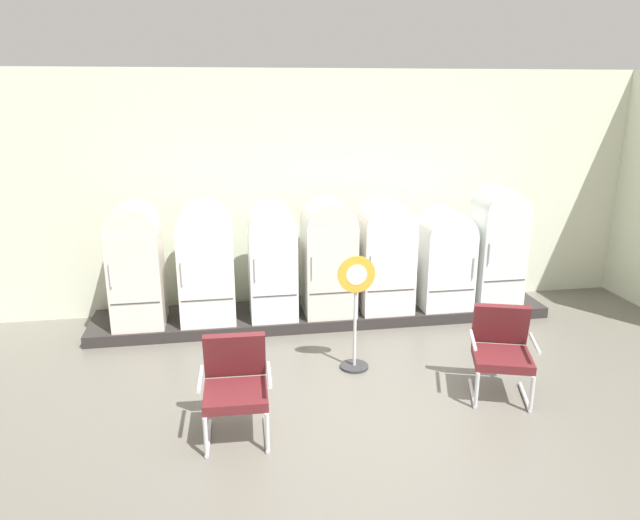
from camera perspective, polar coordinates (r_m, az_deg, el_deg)
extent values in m
cube|color=#646057|center=(5.40, 6.08, -18.11)|extent=(12.00, 10.00, 0.05)
cube|color=silver|center=(8.15, -0.41, 6.68)|extent=(11.76, 0.12, 3.29)
cube|color=#47443F|center=(8.03, -0.43, 15.83)|extent=(11.76, 0.07, 0.06)
cube|color=#2D2928|center=(7.97, 0.33, -5.32)|extent=(6.10, 0.95, 0.15)
cube|color=silver|center=(7.61, -17.51, -1.66)|extent=(0.63, 0.64, 1.23)
cylinder|color=silver|center=(7.45, -17.91, 2.85)|extent=(0.63, 0.63, 0.63)
cube|color=#383838|center=(7.38, -17.68, -4.08)|extent=(0.58, 0.01, 0.01)
cylinder|color=silver|center=(7.30, -19.92, -1.45)|extent=(0.02, 0.02, 0.28)
cube|color=white|center=(7.54, -11.05, -1.48)|extent=(0.69, 0.65, 1.20)
cylinder|color=white|center=(7.38, -11.31, 2.96)|extent=(0.69, 0.63, 0.69)
cube|color=#383838|center=(7.30, -11.01, -3.88)|extent=(0.63, 0.01, 0.01)
cylinder|color=silver|center=(7.19, -13.43, -1.31)|extent=(0.02, 0.02, 0.28)
cube|color=white|center=(7.53, -4.68, -1.21)|extent=(0.60, 0.59, 1.21)
cylinder|color=white|center=(7.37, -4.79, 3.28)|extent=(0.60, 0.58, 0.60)
cube|color=#383838|center=(7.32, -4.44, -3.54)|extent=(0.55, 0.01, 0.01)
cylinder|color=silver|center=(7.17, -6.40, -0.94)|extent=(0.02, 0.02, 0.28)
cube|color=silver|center=(7.67, 0.84, -0.88)|extent=(0.66, 0.69, 1.20)
cylinder|color=silver|center=(7.51, 0.86, 3.49)|extent=(0.66, 0.67, 0.66)
cube|color=#383838|center=(7.41, 1.31, -3.26)|extent=(0.61, 0.01, 0.01)
cylinder|color=silver|center=(7.25, -0.76, -0.73)|extent=(0.02, 0.02, 0.28)
cube|color=white|center=(7.84, 6.35, -0.70)|extent=(0.68, 0.69, 1.17)
cylinder|color=white|center=(7.69, 6.48, 3.46)|extent=(0.68, 0.68, 0.68)
cube|color=#383838|center=(7.59, 7.01, -2.98)|extent=(0.63, 0.01, 0.01)
cylinder|color=silver|center=(7.40, 5.03, -0.58)|extent=(0.02, 0.02, 0.28)
cube|color=white|center=(8.11, 12.01, -0.96)|extent=(0.68, 0.67, 1.01)
cylinder|color=white|center=(7.98, 12.23, 2.51)|extent=(0.68, 0.65, 0.68)
cube|color=#383838|center=(7.87, 12.81, -2.95)|extent=(0.62, 0.01, 0.01)
cylinder|color=silver|center=(7.88, 14.86, -0.75)|extent=(0.02, 0.02, 0.28)
cube|color=silver|center=(8.33, 16.90, 0.23)|extent=(0.63, 0.59, 1.32)
cylinder|color=silver|center=(8.18, 17.28, 4.66)|extent=(0.63, 0.58, 0.63)
cube|color=#383838|center=(8.14, 17.67, -1.95)|extent=(0.58, 0.01, 0.01)
cylinder|color=silver|center=(7.91, 16.31, 0.63)|extent=(0.02, 0.02, 0.28)
cylinder|color=silver|center=(5.54, -10.90, -16.79)|extent=(0.06, 0.56, 0.04)
cylinder|color=silver|center=(5.22, -11.16, -16.68)|extent=(0.04, 0.04, 0.36)
cylinder|color=silver|center=(5.53, -5.28, -16.61)|extent=(0.06, 0.56, 0.04)
cylinder|color=silver|center=(5.21, -5.20, -16.50)|extent=(0.04, 0.04, 0.36)
cube|color=maroon|center=(5.32, -8.27, -13.02)|extent=(0.58, 0.53, 0.09)
cube|color=maroon|center=(5.43, -8.37, -9.20)|extent=(0.56, 0.18, 0.45)
cylinder|color=silver|center=(5.24, -11.68, -11.35)|extent=(0.05, 0.46, 0.04)
cylinder|color=silver|center=(5.23, -5.03, -11.13)|extent=(0.05, 0.46, 0.04)
cylinder|color=silver|center=(6.33, 14.75, -12.52)|extent=(0.21, 0.55, 0.04)
cylinder|color=silver|center=(6.02, 15.13, -12.20)|extent=(0.05, 0.05, 0.36)
cylinder|color=silver|center=(6.41, 19.48, -12.56)|extent=(0.21, 0.55, 0.04)
cylinder|color=silver|center=(6.10, 20.09, -12.23)|extent=(0.05, 0.05, 0.36)
cube|color=maroon|center=(6.18, 17.45, -9.22)|extent=(0.69, 0.66, 0.09)
cube|color=maroon|center=(6.32, 17.30, -6.01)|extent=(0.58, 0.32, 0.45)
cylinder|color=silver|center=(6.07, 14.80, -7.59)|extent=(0.18, 0.45, 0.04)
cylinder|color=silver|center=(6.17, 20.35, -7.70)|extent=(0.18, 0.45, 0.04)
cylinder|color=#2D2D30|center=(6.69, 3.37, -10.37)|extent=(0.32, 0.32, 0.03)
cylinder|color=silver|center=(6.45, 3.46, -5.95)|extent=(0.04, 0.04, 1.09)
cylinder|color=gold|center=(6.24, 3.60, -1.43)|extent=(0.41, 0.02, 0.41)
cylinder|color=white|center=(6.23, 3.62, -1.46)|extent=(0.23, 0.00, 0.23)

